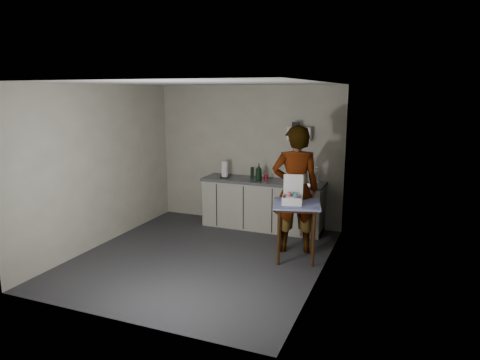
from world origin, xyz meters
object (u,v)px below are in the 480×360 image
at_px(dark_bottle, 252,173).
at_px(side_table, 297,211).
at_px(soap_bottle, 259,172).
at_px(bakery_box, 292,197).
at_px(standing_man, 295,190).
at_px(soda_can, 266,177).
at_px(paper_towel, 225,170).
at_px(kitchen_counter, 263,206).
at_px(dish_rack, 306,179).

bearing_deg(dark_bottle, side_table, -47.63).
relative_size(soap_bottle, bakery_box, 0.76).
bearing_deg(side_table, dark_bottle, 117.90).
distance_m(standing_man, bakery_box, 0.38).
relative_size(standing_man, soda_can, 17.81).
distance_m(standing_man, soda_can, 1.18).
bearing_deg(dark_bottle, soap_bottle, -36.08).
xyz_separation_m(standing_man, paper_towel, (-1.57, 0.86, 0.06)).
bearing_deg(bakery_box, kitchen_counter, 113.42).
relative_size(dark_bottle, bakery_box, 0.53).
relative_size(kitchen_counter, standing_man, 1.12).
relative_size(soap_bottle, paper_towel, 0.99).
bearing_deg(kitchen_counter, bakery_box, -55.35).
xyz_separation_m(kitchen_counter, soda_can, (0.06, -0.02, 0.54)).
height_order(kitchen_counter, soap_bottle, soap_bottle).
height_order(soap_bottle, soda_can, soap_bottle).
distance_m(soap_bottle, dark_bottle, 0.22).
bearing_deg(soda_can, soap_bottle, -148.37).
height_order(soap_bottle, dark_bottle, soap_bottle).
xyz_separation_m(side_table, bakery_box, (-0.06, -0.04, 0.20)).
height_order(kitchen_counter, soda_can, soda_can).
height_order(standing_man, paper_towel, standing_man).
relative_size(soap_bottle, dark_bottle, 1.43).
xyz_separation_m(side_table, soap_bottle, (-1.00, 1.16, 0.30)).
xyz_separation_m(side_table, standing_man, (-0.11, 0.34, 0.24)).
relative_size(dark_bottle, paper_towel, 0.69).
xyz_separation_m(kitchen_counter, bakery_box, (0.89, -1.29, 0.54)).
distance_m(side_table, standing_man, 0.42).
xyz_separation_m(standing_man, soda_can, (-0.77, 0.89, -0.03)).
bearing_deg(kitchen_counter, side_table, -52.81).
bearing_deg(soda_can, side_table, -54.24).
height_order(standing_man, dish_rack, standing_man).
bearing_deg(standing_man, dish_rack, -105.53).
xyz_separation_m(side_table, soda_can, (-0.88, 1.23, 0.20)).
relative_size(standing_man, soap_bottle, 6.46).
xyz_separation_m(side_table, dish_rack, (-0.17, 1.28, 0.21)).
relative_size(side_table, soda_can, 7.79).
bearing_deg(dark_bottle, standing_man, -41.85).
height_order(paper_towel, bakery_box, bakery_box).
bearing_deg(soda_can, standing_man, -49.12).
relative_size(paper_towel, bakery_box, 0.76).
bearing_deg(soda_can, dark_bottle, 168.97).
distance_m(side_table, dark_bottle, 1.76).
distance_m(soda_can, dark_bottle, 0.30).
bearing_deg(dark_bottle, bakery_box, -49.90).
height_order(paper_towel, dish_rack, paper_towel).
bearing_deg(kitchen_counter, dark_bottle, 171.51).
height_order(standing_man, soda_can, standing_man).
height_order(soap_bottle, dish_rack, soap_bottle).
height_order(standing_man, dark_bottle, standing_man).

